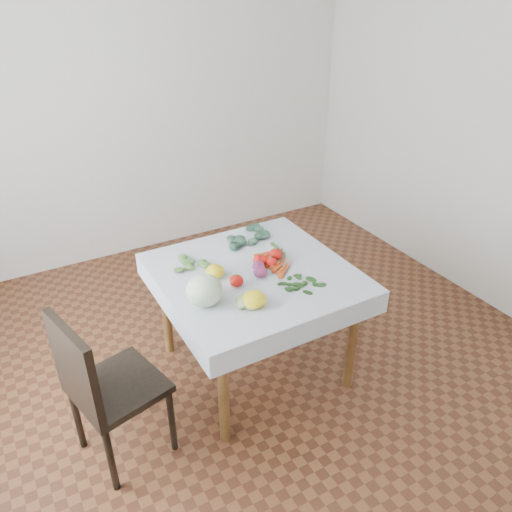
# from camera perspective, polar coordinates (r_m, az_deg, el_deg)

# --- Properties ---
(ground) EXTENTS (4.00, 4.00, 0.00)m
(ground) POSITION_cam_1_polar(r_m,az_deg,el_deg) (3.47, -0.13, -12.48)
(ground) COLOR brown
(back_wall) EXTENTS (4.00, 0.04, 2.70)m
(back_wall) POSITION_cam_1_polar(r_m,az_deg,el_deg) (4.52, -13.19, 16.57)
(back_wall) COLOR white
(back_wall) RESTS_ON ground
(table) EXTENTS (1.00, 1.00, 0.75)m
(table) POSITION_cam_1_polar(r_m,az_deg,el_deg) (3.06, -0.15, -3.41)
(table) COLOR brown
(table) RESTS_ON ground
(tablecloth) EXTENTS (1.12, 1.12, 0.01)m
(tablecloth) POSITION_cam_1_polar(r_m,az_deg,el_deg) (3.01, -0.15, -1.83)
(tablecloth) COLOR white
(tablecloth) RESTS_ON table
(chair) EXTENTS (0.52, 0.52, 0.94)m
(chair) POSITION_cam_1_polar(r_m,az_deg,el_deg) (2.69, -17.36, -13.71)
(chair) COLOR black
(chair) RESTS_ON ground
(cabbage) EXTENTS (0.26, 0.26, 0.18)m
(cabbage) POSITION_cam_1_polar(r_m,az_deg,el_deg) (2.69, -5.93, -3.93)
(cabbage) COLOR silver
(cabbage) RESTS_ON tablecloth
(tomato_a) EXTENTS (0.11, 0.11, 0.08)m
(tomato_a) POSITION_cam_1_polar(r_m,az_deg,el_deg) (3.04, 0.51, -0.52)
(tomato_a) COLOR red
(tomato_a) RESTS_ON tablecloth
(tomato_b) EXTENTS (0.12, 0.12, 0.08)m
(tomato_b) POSITION_cam_1_polar(r_m,az_deg,el_deg) (3.11, 2.27, 0.19)
(tomato_b) COLOR red
(tomato_b) RESTS_ON tablecloth
(tomato_c) EXTENTS (0.10, 0.10, 0.07)m
(tomato_c) POSITION_cam_1_polar(r_m,az_deg,el_deg) (2.86, -2.26, -2.85)
(tomato_c) COLOR red
(tomato_c) RESTS_ON tablecloth
(tomato_d) EXTENTS (0.09, 0.09, 0.06)m
(tomato_d) POSITION_cam_1_polar(r_m,az_deg,el_deg) (3.04, 1.74, -0.70)
(tomato_d) COLOR red
(tomato_d) RESTS_ON tablecloth
(heirloom_back) EXTENTS (0.12, 0.12, 0.08)m
(heirloom_back) POSITION_cam_1_polar(r_m,az_deg,el_deg) (2.94, -4.68, -1.76)
(heirloom_back) COLOR yellow
(heirloom_back) RESTS_ON tablecloth
(heirloom_front) EXTENTS (0.17, 0.17, 0.09)m
(heirloom_front) POSITION_cam_1_polar(r_m,az_deg,el_deg) (2.68, -0.18, -4.98)
(heirloom_front) COLOR yellow
(heirloom_front) RESTS_ON tablecloth
(onion_a) EXTENTS (0.08, 0.08, 0.06)m
(onion_a) POSITION_cam_1_polar(r_m,az_deg,el_deg) (3.00, 0.28, -1.14)
(onion_a) COLOR #5E1A41
(onion_a) RESTS_ON tablecloth
(onion_b) EXTENTS (0.09, 0.09, 0.07)m
(onion_b) POSITION_cam_1_polar(r_m,az_deg,el_deg) (2.94, 0.51, -1.83)
(onion_b) COLOR #5E1A41
(onion_b) RESTS_ON tablecloth
(tomatillo_cluster) EXTENTS (0.14, 0.12, 0.05)m
(tomatillo_cluster) POSITION_cam_1_polar(r_m,az_deg,el_deg) (2.68, -1.57, -5.50)
(tomatillo_cluster) COLOR #BED279
(tomatillo_cluster) RESTS_ON tablecloth
(carrot_bunch) EXTENTS (0.19, 0.32, 0.03)m
(carrot_bunch) POSITION_cam_1_polar(r_m,az_deg,el_deg) (3.09, 2.27, -0.55)
(carrot_bunch) COLOR #EA571A
(carrot_bunch) RESTS_ON tablecloth
(kale_bunch) EXTENTS (0.31, 0.27, 0.04)m
(kale_bunch) POSITION_cam_1_polar(r_m,az_deg,el_deg) (3.35, -1.03, 2.14)
(kale_bunch) COLOR #375A46
(kale_bunch) RESTS_ON tablecloth
(basil_bunch) EXTENTS (0.22, 0.19, 0.01)m
(basil_bunch) POSITION_cam_1_polar(r_m,az_deg,el_deg) (2.89, 4.99, -3.24)
(basil_bunch) COLOR #214E18
(basil_bunch) RESTS_ON tablecloth
(dill_bunch) EXTENTS (0.24, 0.18, 0.02)m
(dill_bunch) POSITION_cam_1_polar(r_m,az_deg,el_deg) (3.09, -8.08, -0.92)
(dill_bunch) COLOR #55873E
(dill_bunch) RESTS_ON tablecloth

